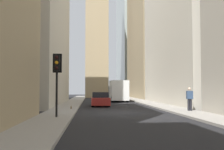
# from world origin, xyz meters

# --- Properties ---
(ground_plane) EXTENTS (135.00, 135.00, 0.00)m
(ground_plane) POSITION_xyz_m (0.00, 0.00, 0.00)
(ground_plane) COLOR black
(sidewalk_right) EXTENTS (90.00, 2.20, 0.14)m
(sidewalk_right) POSITION_xyz_m (0.00, 4.50, 0.07)
(sidewalk_right) COLOR gray
(sidewalk_right) RESTS_ON ground_plane
(sidewalk_left) EXTENTS (90.00, 2.20, 0.14)m
(sidewalk_left) POSITION_xyz_m (0.00, -4.50, 0.07)
(sidewalk_left) COLOR gray
(sidewalk_left) RESTS_ON ground_plane
(building_left_midfar) EXTENTS (19.09, 10.00, 19.94)m
(building_left_midfar) POSITION_xyz_m (10.31, -10.60, 9.97)
(building_left_midfar) COLOR beige
(building_left_midfar) RESTS_ON ground_plane
(building_left_far) EXTENTS (18.81, 10.50, 32.27)m
(building_left_far) POSITION_xyz_m (30.18, -10.60, 16.15)
(building_left_far) COLOR #9E8966
(building_left_far) RESTS_ON ground_plane
(building_right_midfar) EXTENTS (19.37, 10.00, 19.85)m
(building_right_midfar) POSITION_xyz_m (11.35, 10.60, 9.92)
(building_right_midfar) COLOR beige
(building_right_midfar) RESTS_ON ground_plane
(church_spire) EXTENTS (5.04, 5.04, 36.66)m
(church_spire) POSITION_xyz_m (35.82, 1.17, 19.13)
(church_spire) COLOR #9E8966
(church_spire) RESTS_ON ground_plane
(delivery_truck) EXTENTS (6.46, 2.25, 2.84)m
(delivery_truck) POSITION_xyz_m (17.73, -1.40, 1.46)
(delivery_truck) COLOR silver
(delivery_truck) RESTS_ON ground_plane
(sedan_red) EXTENTS (4.30, 1.78, 1.42)m
(sedan_red) POSITION_xyz_m (7.63, 1.40, 0.66)
(sedan_red) COLOR maroon
(sedan_red) RESTS_ON ground_plane
(traffic_light_foreground) EXTENTS (0.43, 0.52, 3.62)m
(traffic_light_foreground) POSITION_xyz_m (-4.24, 4.28, 2.80)
(traffic_light_foreground) COLOR black
(traffic_light_foreground) RESTS_ON sidewalk_right
(pedestrian) EXTENTS (0.26, 0.44, 1.70)m
(pedestrian) POSITION_xyz_m (-0.37, -4.88, 1.07)
(pedestrian) COLOR black
(pedestrian) RESTS_ON sidewalk_left
(discarded_bottle) EXTENTS (0.07, 0.07, 0.27)m
(discarded_bottle) POSITION_xyz_m (2.14, 3.92, 0.25)
(discarded_bottle) COLOR brown
(discarded_bottle) RESTS_ON sidewalk_right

